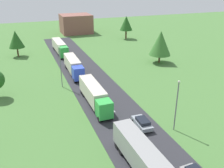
{
  "coord_description": "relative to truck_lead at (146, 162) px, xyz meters",
  "views": [
    {
      "loc": [
        -13.94,
        -3.45,
        21.44
      ],
      "look_at": [
        1.51,
        37.35,
        2.98
      ],
      "focal_mm": 39.93,
      "sensor_mm": 36.0,
      "label": 1
    }
  ],
  "objects": [
    {
      "name": "road",
      "position": [
        2.24,
        8.09,
        -2.15
      ],
      "size": [
        10.0,
        140.0,
        0.06
      ],
      "primitive_type": "cube",
      "color": "#2B2B30",
      "rests_on": "ground"
    },
    {
      "name": "lane_marking_centre",
      "position": [
        2.24,
        6.07,
        -2.12
      ],
      "size": [
        0.16,
        123.28,
        0.01
      ],
      "color": "white",
      "rests_on": "road"
    },
    {
      "name": "truck_lead",
      "position": [
        0.0,
        0.0,
        0.0
      ],
      "size": [
        2.76,
        14.39,
        3.69
      ],
      "color": "white",
      "rests_on": "road"
    },
    {
      "name": "truck_second",
      "position": [
        -0.25,
        19.41,
        -0.02
      ],
      "size": [
        2.51,
        12.95,
        3.67
      ],
      "color": "green",
      "rests_on": "road"
    },
    {
      "name": "truck_third",
      "position": [
        -0.2,
        36.82,
        -0.01
      ],
      "size": [
        2.67,
        12.65,
        3.69
      ],
      "color": "blue",
      "rests_on": "road"
    },
    {
      "name": "truck_fourth",
      "position": [
        -0.15,
        56.23,
        -0.05
      ],
      "size": [
        2.72,
        14.35,
        3.56
      ],
      "color": "green",
      "rests_on": "road"
    },
    {
      "name": "car_third",
      "position": [
        4.48,
        9.58,
        -1.35
      ],
      "size": [
        1.98,
        4.39,
        1.48
      ],
      "color": "#8C939E",
      "rests_on": "road"
    },
    {
      "name": "lamppost_second",
      "position": [
        8.74,
        7.25,
        2.39
      ],
      "size": [
        0.36,
        0.36,
        8.18
      ],
      "color": "slate",
      "rests_on": "ground"
    },
    {
      "name": "lamppost_third",
      "position": [
        -4.32,
        29.91,
        2.76
      ],
      "size": [
        0.36,
        0.36,
        8.91
      ],
      "color": "slate",
      "rests_on": "ground"
    },
    {
      "name": "tree_oak",
      "position": [
        -12.49,
        57.58,
        2.96
      ],
      "size": [
        4.49,
        4.49,
        7.63
      ],
      "color": "#513823",
      "rests_on": "ground"
    },
    {
      "name": "tree_birch",
      "position": [
        23.89,
        37.25,
        3.3
      ],
      "size": [
        5.89,
        5.89,
        8.74
      ],
      "color": "#513823",
      "rests_on": "ground"
    },
    {
      "name": "tree_pine",
      "position": [
        27.36,
        68.04,
        3.72
      ],
      "size": [
        4.83,
        4.83,
        8.59
      ],
      "color": "#513823",
      "rests_on": "ground"
    },
    {
      "name": "distant_building",
      "position": [
        11.97,
        86.01,
        1.67
      ],
      "size": [
        12.47,
        10.82,
        7.7
      ],
      "primitive_type": "cube",
      "color": "brown",
      "rests_on": "ground"
    }
  ]
}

